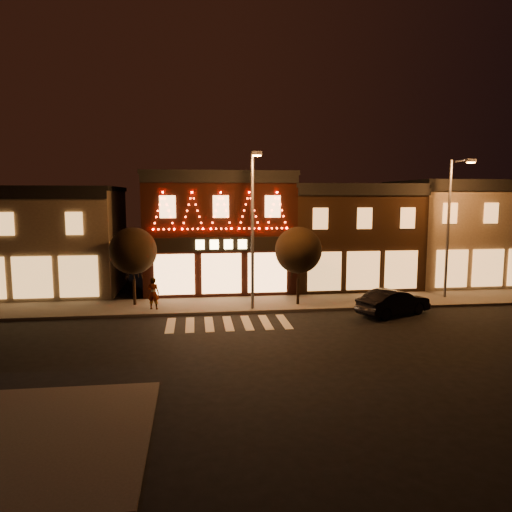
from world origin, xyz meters
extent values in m
plane|color=black|center=(0.00, 0.00, 0.00)|extent=(120.00, 120.00, 0.00)
cube|color=#47423D|center=(2.00, 8.00, 0.07)|extent=(44.00, 4.00, 0.15)
cube|color=#47423D|center=(-6.50, -7.50, 0.07)|extent=(7.00, 7.00, 0.15)
cube|color=#695B4A|center=(-13.00, 14.00, 3.50)|extent=(12.00, 8.00, 7.00)
cube|color=black|center=(-13.00, 14.00, 7.15)|extent=(12.20, 8.20, 0.30)
cube|color=black|center=(-13.00, 9.95, 6.75)|extent=(12.00, 0.25, 0.50)
cube|color=black|center=(0.00, 14.00, 4.00)|extent=(10.00, 8.00, 8.00)
cube|color=black|center=(0.00, 14.00, 8.15)|extent=(10.20, 8.20, 0.30)
cube|color=black|center=(0.00, 9.95, 7.75)|extent=(10.00, 0.25, 0.50)
cube|color=black|center=(0.00, 9.90, 3.60)|extent=(9.00, 0.15, 0.90)
cube|color=#FFD87F|center=(0.00, 9.80, 3.60)|extent=(3.40, 0.08, 0.60)
cube|color=#331F12|center=(9.50, 14.00, 3.60)|extent=(9.00, 8.00, 7.20)
cube|color=black|center=(9.50, 14.00, 7.35)|extent=(9.20, 8.20, 0.30)
cube|color=black|center=(9.50, 9.95, 6.95)|extent=(9.00, 0.25, 0.50)
cube|color=#695B4A|center=(18.50, 14.00, 3.75)|extent=(9.00, 8.00, 7.50)
cube|color=black|center=(18.50, 14.00, 7.65)|extent=(9.20, 8.20, 0.30)
cube|color=black|center=(18.50, 9.95, 7.25)|extent=(9.00, 0.25, 0.50)
cylinder|color=#59595E|center=(1.61, 6.60, 4.61)|extent=(0.18, 0.18, 8.93)
cylinder|color=#59595E|center=(1.62, 5.71, 8.96)|extent=(0.12, 1.79, 0.11)
cube|color=#59595E|center=(1.62, 4.81, 8.91)|extent=(0.56, 0.32, 0.20)
cube|color=orange|center=(1.62, 4.81, 8.79)|extent=(0.43, 0.23, 0.06)
cylinder|color=#59595E|center=(14.40, 8.15, 4.54)|extent=(0.18, 0.18, 8.78)
cylinder|color=#59595E|center=(14.53, 7.28, 8.82)|extent=(0.37, 1.75, 0.11)
cube|color=#59595E|center=(14.66, 6.41, 8.76)|extent=(0.59, 0.39, 0.20)
cube|color=orange|center=(14.66, 6.41, 8.64)|extent=(0.45, 0.28, 0.05)
cylinder|color=black|center=(-5.33, 8.44, 0.92)|extent=(0.18, 0.18, 1.53)
sphere|color=black|center=(-5.33, 8.44, 3.43)|extent=(2.80, 2.80, 2.80)
cylinder|color=black|center=(4.48, 7.37, 0.92)|extent=(0.17, 0.17, 1.54)
sphere|color=black|center=(4.48, 7.37, 3.45)|extent=(2.81, 2.81, 2.81)
imported|color=black|center=(9.38, 4.63, 0.74)|extent=(4.71, 3.26, 1.47)
imported|color=gray|center=(-4.10, 7.14, 1.08)|extent=(0.77, 0.60, 1.86)
camera|label=1|loc=(-1.68, -20.47, 6.72)|focal=33.49mm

